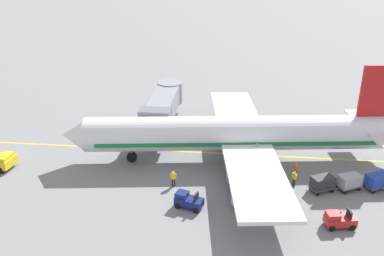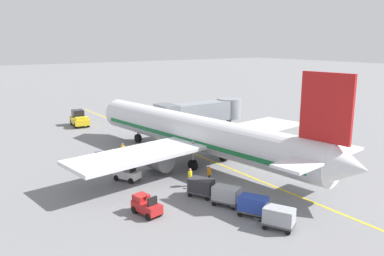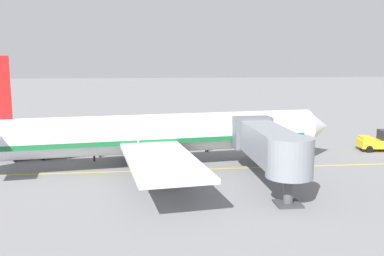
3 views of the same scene
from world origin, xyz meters
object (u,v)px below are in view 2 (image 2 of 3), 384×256
(jet_bridge, at_px, (201,112))
(baggage_cart_tail_end, at_px, (279,217))
(parked_airliner, at_px, (198,134))
(baggage_tug_lead, at_px, (101,161))
(baggage_cart_third_in_train, at_px, (253,204))
(ground_crew_wing_walker, at_px, (209,173))
(baggage_cart_second_in_train, at_px, (226,194))
(pushback_tractor, at_px, (79,119))
(baggage_tug_trailing, at_px, (146,205))
(baggage_tug_spare, at_px, (126,173))
(ground_crew_marshaller, at_px, (190,176))
(baggage_cart_front, at_px, (201,186))
(ground_crew_loader, at_px, (123,150))

(jet_bridge, relative_size, baggage_cart_tail_end, 4.54)
(parked_airliner, height_order, baggage_tug_lead, parked_airliner)
(parked_airliner, distance_m, baggage_tug_lead, 10.70)
(baggage_cart_third_in_train, bearing_deg, ground_crew_wing_walker, 78.64)
(baggage_cart_third_in_train, bearing_deg, baggage_cart_second_in_train, 98.66)
(pushback_tractor, distance_m, baggage_cart_third_in_train, 39.29)
(baggage_tug_trailing, distance_m, baggage_tug_spare, 7.97)
(pushback_tractor, distance_m, baggage_cart_tail_end, 41.86)
(baggage_tug_trailing, height_order, ground_crew_marshaller, ground_crew_marshaller)
(jet_bridge, xyz_separation_m, baggage_tug_lead, (-16.62, -5.04, -2.74))
(pushback_tractor, bearing_deg, baggage_cart_front, -91.63)
(baggage_cart_front, bearing_deg, baggage_cart_third_in_train, -79.67)
(baggage_cart_tail_end, bearing_deg, baggage_tug_spare, 106.76)
(baggage_cart_front, bearing_deg, baggage_tug_trailing, -175.42)
(parked_airliner, bearing_deg, baggage_tug_lead, 156.05)
(baggage_cart_second_in_train, bearing_deg, baggage_tug_spare, 112.52)
(parked_airliner, relative_size, pushback_tractor, 8.09)
(pushback_tractor, xyz_separation_m, ground_crew_marshaller, (-0.39, -31.41, -0.15))
(ground_crew_marshaller, bearing_deg, ground_crew_wing_walker, -11.17)
(baggage_tug_lead, relative_size, baggage_cart_second_in_train, 0.95)
(parked_airliner, xyz_separation_m, baggage_cart_second_in_train, (-4.86, -10.82, -2.24))
(parked_airliner, xyz_separation_m, baggage_cart_front, (-5.42, -8.19, -2.24))
(baggage_tug_trailing, xyz_separation_m, ground_crew_wing_walker, (8.01, 2.63, 0.24))
(ground_crew_loader, bearing_deg, baggage_cart_third_in_train, -85.15)
(baggage_tug_trailing, distance_m, baggage_cart_front, 5.55)
(baggage_tug_trailing, bearing_deg, parked_airliner, 38.25)
(baggage_cart_tail_end, bearing_deg, baggage_cart_third_in_train, 91.16)
(jet_bridge, distance_m, baggage_cart_tail_end, 27.95)
(baggage_cart_tail_end, bearing_deg, pushback_tractor, 90.08)
(baggage_cart_second_in_train, relative_size, baggage_cart_tail_end, 1.00)
(parked_airliner, bearing_deg, baggage_cart_second_in_train, -114.20)
(baggage_tug_spare, xyz_separation_m, baggage_cart_third_in_train, (4.52, -12.60, 0.24))
(baggage_tug_trailing, distance_m, ground_crew_loader, 15.49)
(parked_airliner, bearing_deg, pushback_tractor, 99.81)
(jet_bridge, bearing_deg, baggage_tug_lead, -163.12)
(ground_crew_loader, distance_m, ground_crew_marshaller, 11.78)
(baggage_cart_tail_end, bearing_deg, baggage_tug_lead, 104.12)
(jet_bridge, distance_m, baggage_cart_second_in_train, 23.52)
(baggage_cart_second_in_train, xyz_separation_m, ground_crew_loader, (-1.25, 16.90, 0.00))
(parked_airliner, bearing_deg, ground_crew_wing_walker, -116.12)
(parked_airliner, relative_size, baggage_tug_trailing, 13.98)
(baggage_cart_third_in_train, relative_size, baggage_cart_tail_end, 1.00)
(baggage_cart_second_in_train, bearing_deg, ground_crew_loader, 94.23)
(baggage_tug_lead, distance_m, baggage_cart_third_in_train, 18.45)
(baggage_cart_tail_end, height_order, ground_crew_wing_walker, ground_crew_wing_walker)
(pushback_tractor, bearing_deg, ground_crew_wing_walker, -87.27)
(baggage_cart_second_in_train, bearing_deg, jet_bridge, 59.21)
(baggage_tug_trailing, height_order, baggage_cart_tail_end, baggage_tug_trailing)
(ground_crew_loader, bearing_deg, baggage_cart_front, -87.23)
(ground_crew_loader, bearing_deg, baggage_cart_second_in_train, -85.77)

